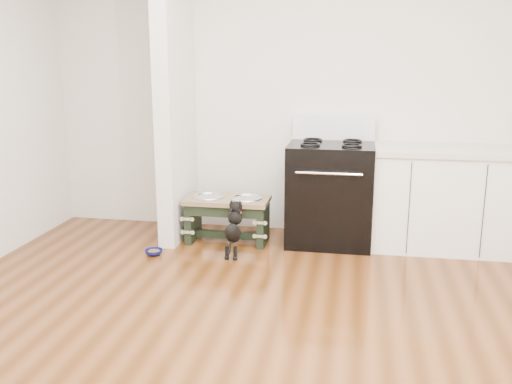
% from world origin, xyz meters
% --- Properties ---
extents(ground, '(5.00, 5.00, 0.00)m').
position_xyz_m(ground, '(0.00, 0.00, 0.00)').
color(ground, '#4A260D').
rests_on(ground, ground).
extents(room_shell, '(5.00, 5.00, 5.00)m').
position_xyz_m(room_shell, '(0.00, 0.00, 1.62)').
color(room_shell, silver).
rests_on(room_shell, ground).
extents(partition_wall, '(0.15, 0.80, 2.70)m').
position_xyz_m(partition_wall, '(-1.18, 2.10, 1.35)').
color(partition_wall, silver).
rests_on(partition_wall, ground).
extents(oven_range, '(0.76, 0.69, 1.14)m').
position_xyz_m(oven_range, '(0.25, 2.16, 0.48)').
color(oven_range, black).
rests_on(oven_range, ground).
extents(cabinet_run, '(1.24, 0.64, 0.91)m').
position_xyz_m(cabinet_run, '(1.23, 2.18, 0.45)').
color(cabinet_run, white).
rests_on(cabinet_run, ground).
extents(dog_feeder, '(0.76, 0.41, 0.43)m').
position_xyz_m(dog_feeder, '(-0.68, 2.00, 0.30)').
color(dog_feeder, black).
rests_on(dog_feeder, ground).
extents(puppy, '(0.13, 0.39, 0.46)m').
position_xyz_m(puppy, '(-0.54, 1.65, 0.25)').
color(puppy, black).
rests_on(puppy, ground).
extents(floor_bowl, '(0.20, 0.20, 0.05)m').
position_xyz_m(floor_bowl, '(-1.23, 1.52, 0.02)').
color(floor_bowl, '#0C1158').
rests_on(floor_bowl, ground).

